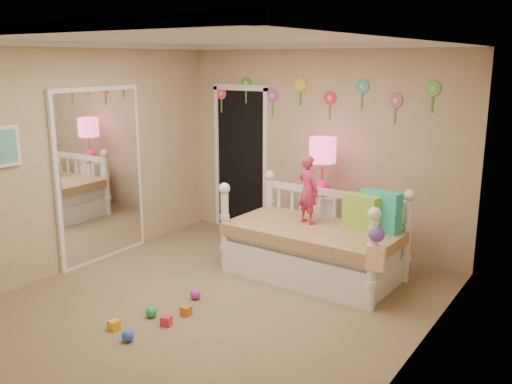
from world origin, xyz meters
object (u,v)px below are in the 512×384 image
Objects in this scene: child at (308,190)px; table_lamp at (323,157)px; daybed at (314,232)px; nightstand at (321,225)px.

table_lamp is (-0.15, 0.63, 0.26)m from child.
child is (-0.13, 0.09, 0.45)m from daybed.
daybed is 0.48m from child.
daybed is 2.47× the size of child.
child is at bearing -76.94° from table_lamp.
daybed is at bearing -68.95° from table_lamp.
daybed reaches higher than nightstand.
nightstand is (-0.15, 0.63, -0.60)m from child.
table_lamp reaches higher than daybed.
nightstand is at bearing 113.13° from daybed.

